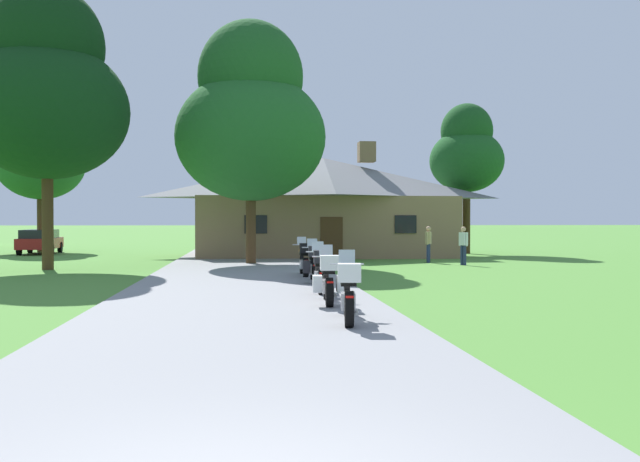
% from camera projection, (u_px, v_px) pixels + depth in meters
% --- Properties ---
extents(ground_plane, '(500.00, 500.00, 0.00)m').
position_uv_depth(ground_plane, '(243.00, 276.00, 24.28)').
color(ground_plane, '#4C8433').
extents(asphalt_driveway, '(6.40, 80.00, 0.06)m').
position_uv_depth(asphalt_driveway, '(243.00, 280.00, 22.29)').
color(asphalt_driveway, gray).
rests_on(asphalt_driveway, ground).
extents(motorcycle_black_nearest_to_camera, '(0.72, 2.08, 1.30)m').
position_uv_depth(motorcycle_black_nearest_to_camera, '(348.00, 292.00, 12.73)').
color(motorcycle_black_nearest_to_camera, black).
rests_on(motorcycle_black_nearest_to_camera, asphalt_driveway).
extents(motorcycle_red_second_in_row, '(0.79, 2.08, 1.30)m').
position_uv_depth(motorcycle_red_second_in_row, '(328.00, 280.00, 15.47)').
color(motorcycle_red_second_in_row, black).
rests_on(motorcycle_red_second_in_row, asphalt_driveway).
extents(motorcycle_white_third_in_row, '(0.66, 2.08, 1.30)m').
position_uv_depth(motorcycle_white_third_in_row, '(320.00, 271.00, 18.07)').
color(motorcycle_white_third_in_row, black).
rests_on(motorcycle_white_third_in_row, asphalt_driveway).
extents(motorcycle_blue_fourth_in_row, '(0.74, 2.08, 1.30)m').
position_uv_depth(motorcycle_blue_fourth_in_row, '(314.00, 264.00, 20.98)').
color(motorcycle_blue_fourth_in_row, black).
rests_on(motorcycle_blue_fourth_in_row, asphalt_driveway).
extents(motorcycle_orange_farthest_in_row, '(0.66, 2.08, 1.30)m').
position_uv_depth(motorcycle_orange_farthest_in_row, '(304.00, 259.00, 23.47)').
color(motorcycle_orange_farthest_in_row, black).
rests_on(motorcycle_orange_farthest_in_row, asphalt_driveway).
extents(stone_lodge, '(14.09, 7.75, 6.23)m').
position_uv_depth(stone_lodge, '(323.00, 205.00, 37.80)').
color(stone_lodge, '#896B4C').
rests_on(stone_lodge, ground).
extents(bystander_tan_shirt_near_lodge, '(0.36, 0.50, 1.67)m').
position_uv_depth(bystander_tan_shirt_near_lodge, '(428.00, 242.00, 31.69)').
color(bystander_tan_shirt_near_lodge, navy).
rests_on(bystander_tan_shirt_near_lodge, ground).
extents(bystander_white_shirt_beside_signpost, '(0.34, 0.52, 1.67)m').
position_uv_depth(bystander_white_shirt_beside_signpost, '(463.00, 244.00, 29.85)').
color(bystander_white_shirt_beside_signpost, navy).
rests_on(bystander_white_shirt_beside_signpost, ground).
extents(tree_left_far, '(5.41, 5.41, 9.72)m').
position_uv_depth(tree_left_far, '(40.00, 152.00, 42.76)').
color(tree_left_far, '#422D19').
rests_on(tree_left_far, ground).
extents(tree_left_near, '(6.32, 6.32, 11.13)m').
position_uv_depth(tree_left_near, '(47.00, 91.00, 27.07)').
color(tree_left_near, '#422D19').
rests_on(tree_left_near, ground).
extents(tree_right_of_lodge, '(4.29, 4.29, 8.72)m').
position_uv_depth(tree_right_of_lodge, '(467.00, 152.00, 40.25)').
color(tree_right_of_lodge, '#422D19').
rests_on(tree_right_of_lodge, ground).
extents(tree_by_lodge_front, '(6.55, 6.55, 10.65)m').
position_uv_depth(tree_by_lodge_front, '(251.00, 119.00, 30.23)').
color(tree_by_lodge_front, '#422D19').
rests_on(tree_by_lodge_front, ground).
extents(parked_red_suv_far_left, '(2.25, 4.75, 1.40)m').
position_uv_depth(parked_red_suv_far_left, '(40.00, 240.00, 39.92)').
color(parked_red_suv_far_left, maroon).
rests_on(parked_red_suv_far_left, ground).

